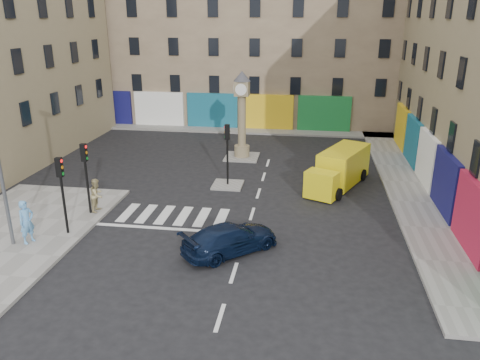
% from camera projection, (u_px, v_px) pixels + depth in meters
% --- Properties ---
extents(ground, '(120.00, 120.00, 0.00)m').
position_uv_depth(ground, '(241.00, 250.00, 20.79)').
color(ground, black).
rests_on(ground, ground).
extents(sidewalk_right, '(2.60, 30.00, 0.15)m').
position_uv_depth(sidewalk_right, '(404.00, 182.00, 28.88)').
color(sidewalk_right, gray).
rests_on(sidewalk_right, ground).
extents(sidewalk_far, '(32.00, 2.40, 0.15)m').
position_uv_depth(sidewalk_far, '(233.00, 130.00, 42.01)').
color(sidewalk_far, gray).
rests_on(sidewalk_far, ground).
extents(island_near, '(1.80, 1.80, 0.12)m').
position_uv_depth(island_near, '(228.00, 185.00, 28.51)').
color(island_near, gray).
rests_on(island_near, ground).
extents(island_far, '(2.40, 2.40, 0.12)m').
position_uv_depth(island_far, '(242.00, 157.00, 34.10)').
color(island_far, gray).
rests_on(island_far, ground).
extents(building_far, '(32.00, 10.00, 17.00)m').
position_uv_depth(building_far, '(242.00, 30.00, 44.60)').
color(building_far, gray).
rests_on(building_far, ground).
extents(traffic_light_left_near, '(0.28, 0.22, 3.70)m').
position_uv_depth(traffic_light_left_near, '(61.00, 183.00, 21.26)').
color(traffic_light_left_near, black).
rests_on(traffic_light_left_near, sidewalk_left).
extents(traffic_light_left_far, '(0.28, 0.22, 3.70)m').
position_uv_depth(traffic_light_left_far, '(85.00, 167.00, 23.50)').
color(traffic_light_left_far, black).
rests_on(traffic_light_left_far, sidewalk_left).
extents(traffic_light_island, '(0.28, 0.22, 3.70)m').
position_uv_depth(traffic_light_island, '(227.00, 145.00, 27.66)').
color(traffic_light_island, black).
rests_on(traffic_light_island, island_near).
extents(clock_pillar, '(1.20, 1.20, 6.10)m').
position_uv_depth(clock_pillar, '(242.00, 109.00, 32.93)').
color(clock_pillar, '#867757').
rests_on(clock_pillar, island_far).
extents(navy_sedan, '(4.47, 4.35, 1.29)m').
position_uv_depth(navy_sedan, '(230.00, 238.00, 20.42)').
color(navy_sedan, black).
rests_on(navy_sedan, ground).
extents(yellow_van, '(4.11, 6.19, 2.18)m').
position_uv_depth(yellow_van, '(340.00, 169.00, 28.21)').
color(yellow_van, yellow).
rests_on(yellow_van, ground).
extents(pedestrian_blue, '(0.72, 0.86, 2.01)m').
position_uv_depth(pedestrian_blue, '(27.00, 222.00, 20.83)').
color(pedestrian_blue, '#5E9FD8').
rests_on(pedestrian_blue, sidewalk_left).
extents(pedestrian_tan, '(0.68, 0.86, 1.76)m').
position_uv_depth(pedestrian_tan, '(97.00, 195.00, 24.27)').
color(pedestrian_tan, tan).
rests_on(pedestrian_tan, sidewalk_left).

